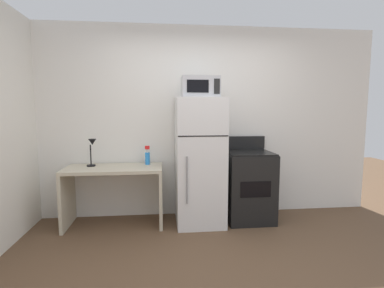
{
  "coord_description": "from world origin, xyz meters",
  "views": [
    {
      "loc": [
        -0.53,
        -2.37,
        1.46
      ],
      "look_at": [
        -0.15,
        1.1,
        1.06
      ],
      "focal_mm": 27.28,
      "sensor_mm": 36.0,
      "label": 1
    }
  ],
  "objects_px": {
    "desk": "(114,184)",
    "oven_range": "(248,185)",
    "spray_bottle": "(147,157)",
    "microwave": "(200,87)",
    "refrigerator": "(200,161)",
    "desk_lamp": "(92,148)"
  },
  "relations": [
    {
      "from": "desk",
      "to": "oven_range",
      "type": "bearing_deg",
      "value": -0.26
    },
    {
      "from": "spray_bottle",
      "to": "microwave",
      "type": "xyz_separation_m",
      "value": [
        0.67,
        -0.19,
        0.9
      ]
    },
    {
      "from": "spray_bottle",
      "to": "microwave",
      "type": "distance_m",
      "value": 1.14
    },
    {
      "from": "refrigerator",
      "to": "oven_range",
      "type": "relative_size",
      "value": 1.47
    },
    {
      "from": "desk",
      "to": "spray_bottle",
      "type": "xyz_separation_m",
      "value": [
        0.42,
        0.14,
        0.32
      ]
    },
    {
      "from": "desk_lamp",
      "to": "oven_range",
      "type": "relative_size",
      "value": 0.32
    },
    {
      "from": "desk",
      "to": "microwave",
      "type": "distance_m",
      "value": 1.64
    },
    {
      "from": "desk",
      "to": "spray_bottle",
      "type": "height_order",
      "value": "spray_bottle"
    },
    {
      "from": "spray_bottle",
      "to": "microwave",
      "type": "bearing_deg",
      "value": -16.13
    },
    {
      "from": "desk_lamp",
      "to": "oven_range",
      "type": "height_order",
      "value": "desk_lamp"
    },
    {
      "from": "desk",
      "to": "desk_lamp",
      "type": "height_order",
      "value": "desk_lamp"
    },
    {
      "from": "refrigerator",
      "to": "spray_bottle",
      "type": "bearing_deg",
      "value": 165.54
    },
    {
      "from": "desk",
      "to": "desk_lamp",
      "type": "xyz_separation_m",
      "value": [
        -0.28,
        0.08,
        0.46
      ]
    },
    {
      "from": "spray_bottle",
      "to": "oven_range",
      "type": "xyz_separation_m",
      "value": [
        1.33,
        -0.15,
        -0.38
      ]
    },
    {
      "from": "desk_lamp",
      "to": "spray_bottle",
      "type": "distance_m",
      "value": 0.71
    },
    {
      "from": "desk",
      "to": "microwave",
      "type": "relative_size",
      "value": 2.63
    },
    {
      "from": "microwave",
      "to": "oven_range",
      "type": "relative_size",
      "value": 0.42
    },
    {
      "from": "desk",
      "to": "oven_range",
      "type": "xyz_separation_m",
      "value": [
        1.75,
        -0.01,
        -0.06
      ]
    },
    {
      "from": "desk",
      "to": "spray_bottle",
      "type": "distance_m",
      "value": 0.54
    },
    {
      "from": "desk_lamp",
      "to": "refrigerator",
      "type": "height_order",
      "value": "refrigerator"
    },
    {
      "from": "desk_lamp",
      "to": "refrigerator",
      "type": "distance_m",
      "value": 1.38
    },
    {
      "from": "refrigerator",
      "to": "oven_range",
      "type": "bearing_deg",
      "value": 2.42
    }
  ]
}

